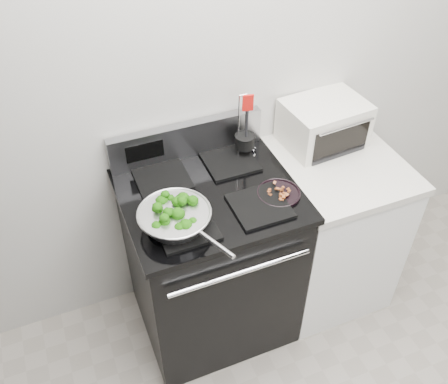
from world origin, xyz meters
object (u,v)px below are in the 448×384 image
bacon_plate (279,191)px  toaster_oven (324,123)px  gas_range (211,260)px  skillet (175,217)px  utensil_holder (245,144)px

bacon_plate → toaster_oven: size_ratio=0.47×
gas_range → toaster_oven: (0.69, 0.18, 0.55)m
gas_range → skillet: size_ratio=2.42×
skillet → bacon_plate: bearing=-22.0°
skillet → utensil_holder: bearing=12.6°
skillet → utensil_holder: 0.58m
gas_range → bacon_plate: size_ratio=5.73×
gas_range → skillet: 0.57m
gas_range → bacon_plate: bearing=-24.6°
bacon_plate → skillet: bearing=-178.4°
skillet → utensil_holder: (0.47, 0.34, 0.01)m
bacon_plate → utensil_holder: 0.33m
utensil_holder → toaster_oven: 0.43m
bacon_plate → toaster_oven: toaster_oven is taller
gas_range → skillet: (-0.20, -0.14, 0.51)m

